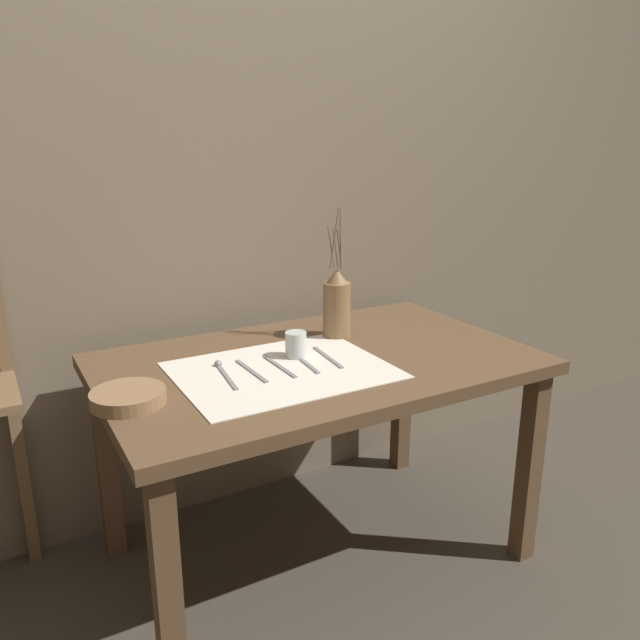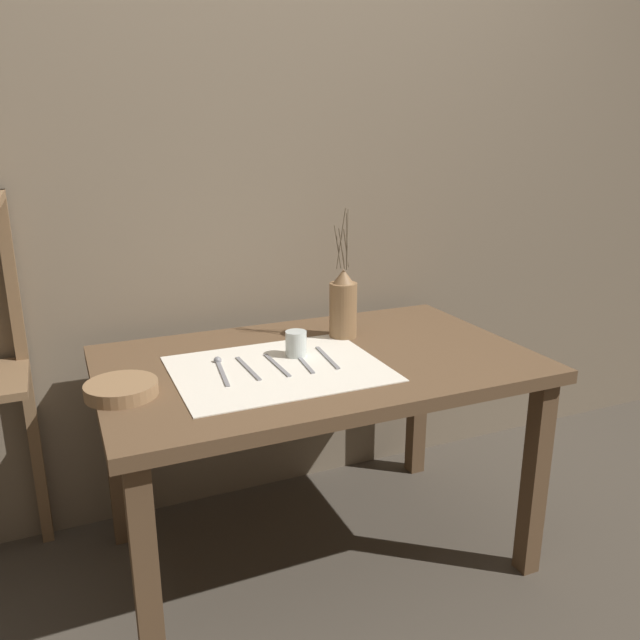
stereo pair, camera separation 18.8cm
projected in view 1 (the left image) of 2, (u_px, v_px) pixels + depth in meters
name	position (u px, v px, depth m)	size (l,w,h in m)	color
ground_plane	(318.00, 553.00, 2.12)	(12.00, 12.00, 0.00)	#473F35
stone_wall_back	(247.00, 183.00, 2.20)	(7.00, 0.06, 2.40)	#7A6B56
wooden_table	(317.00, 384.00, 1.94)	(1.31, 0.81, 0.70)	brown
linen_cloth	(282.00, 370.00, 1.81)	(0.60, 0.47, 0.00)	silver
pitcher_with_flowers	(337.00, 305.00, 2.09)	(0.09, 0.09, 0.43)	olive
wooden_bowl	(128.00, 397.00, 1.58)	(0.19, 0.19, 0.04)	#8E6B47
glass_tumbler_near	(296.00, 344.00, 1.91)	(0.07, 0.07, 0.08)	silver
spoon_outer	(222.00, 369.00, 1.80)	(0.04, 0.21, 0.02)	gray
fork_outer	(251.00, 371.00, 1.80)	(0.02, 0.20, 0.00)	gray
fork_inner	(280.00, 366.00, 1.83)	(0.02, 0.20, 0.00)	gray
spoon_inner	(297.00, 355.00, 1.92)	(0.04, 0.21, 0.02)	gray
knife_center	(328.00, 357.00, 1.91)	(0.03, 0.20, 0.00)	gray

